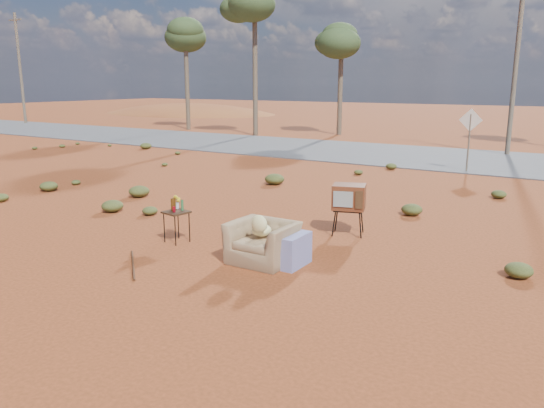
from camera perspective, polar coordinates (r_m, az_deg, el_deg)
The scene contains 14 objects.
ground at distance 9.44m, azimuth -4.92°, elevation -6.03°, with size 140.00×140.00×0.00m, color #9A401E.
highway at distance 22.97m, azimuth 18.09°, elevation 4.72°, with size 140.00×7.00×0.04m, color #565659.
dirt_mound at distance 54.33m, azimuth -8.97°, elevation 9.59°, with size 26.00×18.00×2.00m, color brown.
armchair at distance 9.16m, azimuth -0.46°, elevation -3.67°, with size 1.28×0.81×0.95m.
tv_unit at distance 10.87m, azimuth 8.27°, elevation 0.68°, with size 0.77×0.69×1.04m.
side_table at distance 10.47m, azimuth -10.26°, elevation -0.61°, with size 0.50×0.50×0.88m.
rusty_bar at distance 9.42m, azimuth -14.73°, elevation -6.34°, with size 0.04×0.04×1.50m, color #452512.
road_sign at distance 19.58m, azimuth 20.52°, elevation 7.58°, with size 0.78×0.06×2.19m.
eucalyptus_far_left at distance 35.92m, azimuth -9.30°, elevation 17.40°, with size 3.20×3.20×7.10m.
eucalyptus_left at distance 31.61m, azimuth -1.88°, elevation 19.97°, with size 3.20×3.20×8.10m.
eucalyptus_near_left at distance 32.14m, azimuth 7.50°, elevation 17.13°, with size 3.20×3.20×6.60m.
utility_pole_west at distance 44.77m, azimuth -25.48°, elevation 13.14°, with size 1.40×0.20×8.00m.
utility_pole_center at distance 24.88m, azimuth 24.84°, elevation 14.31°, with size 1.40×0.20×8.00m.
scrub_patch at distance 13.42m, azimuth 3.51°, elevation 0.36°, with size 17.49×8.07×0.33m.
Camera 1 is at (5.37, -7.13, 3.07)m, focal length 35.00 mm.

